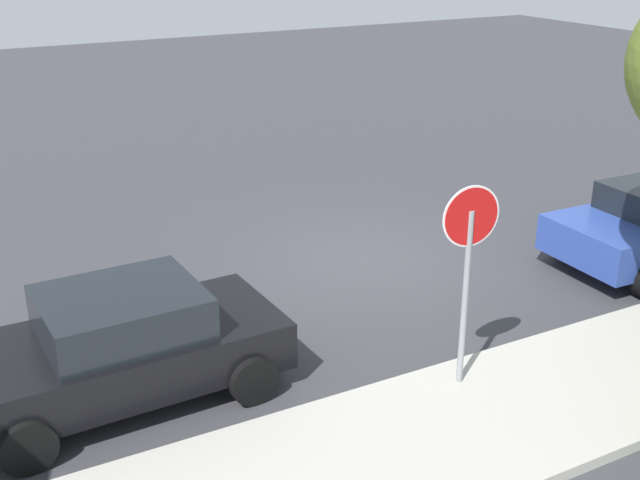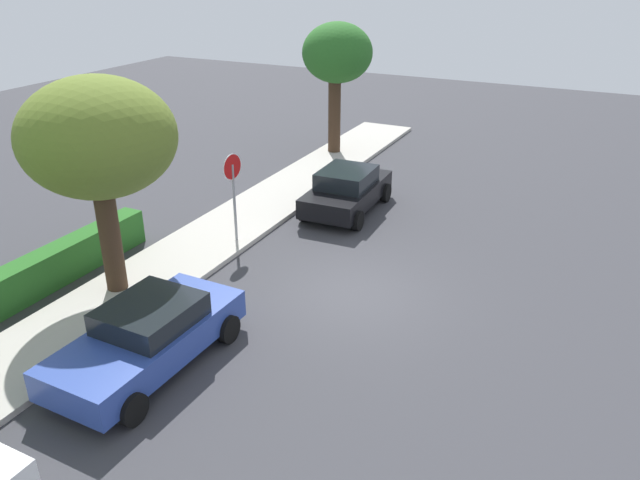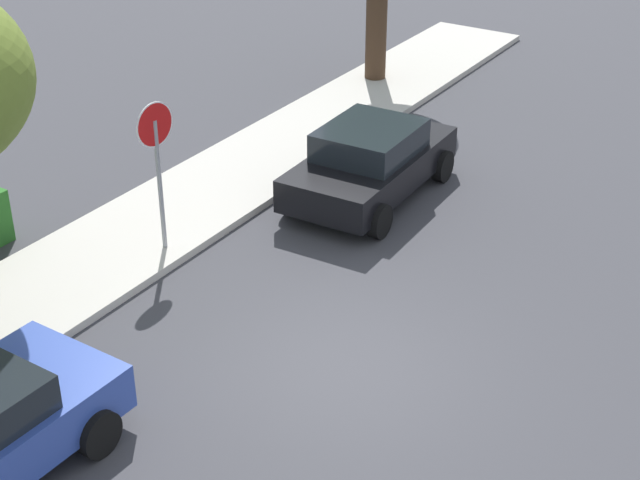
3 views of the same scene
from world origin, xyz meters
name	(u,v)px [view 1 (image 1 of 3)]	position (x,y,z in m)	size (l,w,h in m)	color
ground_plane	(366,258)	(0.00, 0.00, 0.00)	(60.00, 60.00, 0.00)	#38383D
sidewalk_curb	(572,390)	(0.00, 5.08, 0.07)	(32.00, 2.48, 0.14)	#B2ADA3
stop_sign	(468,254)	(1.22, 4.32, 1.91)	(0.77, 0.11, 2.78)	gray
parked_car_black	(122,346)	(5.04, 2.44, 0.74)	(4.06, 2.15, 1.46)	black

